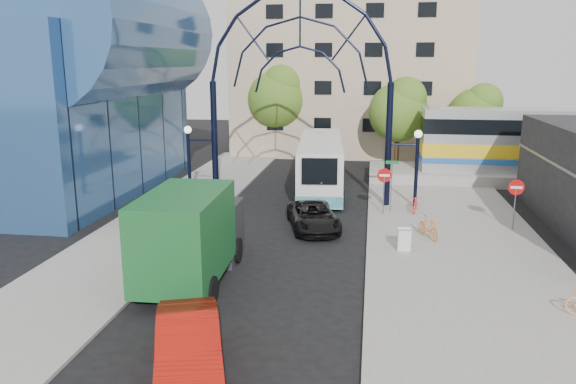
% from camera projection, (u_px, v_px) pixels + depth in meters
% --- Properties ---
extents(ground, '(120.00, 120.00, 0.00)m').
position_uv_depth(ground, '(247.00, 303.00, 19.31)').
color(ground, black).
rests_on(ground, ground).
extents(sidewalk_east, '(8.00, 56.00, 0.12)m').
position_uv_depth(sidewalk_east, '(469.00, 272.00, 21.99)').
color(sidewalk_east, gray).
rests_on(sidewalk_east, ground).
extents(plaza_west, '(5.00, 50.00, 0.12)m').
position_uv_depth(plaza_west, '(138.00, 239.00, 26.01)').
color(plaza_west, gray).
rests_on(plaza_west, ground).
extents(gateway_arch, '(13.64, 0.44, 12.10)m').
position_uv_depth(gateway_arch, '(300.00, 53.00, 30.84)').
color(gateway_arch, black).
rests_on(gateway_arch, ground).
extents(stop_sign, '(0.80, 0.07, 2.50)m').
position_uv_depth(stop_sign, '(384.00, 180.00, 29.72)').
color(stop_sign, slate).
rests_on(stop_sign, sidewalk_east).
extents(do_not_enter_sign, '(0.76, 0.07, 2.48)m').
position_uv_depth(do_not_enter_sign, '(516.00, 192.00, 26.90)').
color(do_not_enter_sign, slate).
rests_on(do_not_enter_sign, sidewalk_east).
extents(street_name_sign, '(0.70, 0.70, 2.80)m').
position_uv_depth(street_name_sign, '(392.00, 175.00, 30.21)').
color(street_name_sign, slate).
rests_on(street_name_sign, sidewalk_east).
extents(sandwich_board, '(0.55, 0.61, 0.99)m').
position_uv_depth(sandwich_board, '(404.00, 237.00, 24.09)').
color(sandwich_board, white).
rests_on(sandwich_board, sidewalk_east).
extents(transit_hall, '(16.50, 18.00, 14.50)m').
position_uv_depth(transit_hall, '(55.00, 85.00, 34.43)').
color(transit_hall, '#2C5287').
rests_on(transit_hall, ground).
extents(apartment_block, '(20.00, 12.10, 14.00)m').
position_uv_depth(apartment_block, '(351.00, 74.00, 51.10)').
color(apartment_block, tan).
rests_on(apartment_block, ground).
extents(tree_north_a, '(4.48, 4.48, 7.00)m').
position_uv_depth(tree_north_a, '(400.00, 109.00, 42.34)').
color(tree_north_a, '#382314').
rests_on(tree_north_a, ground).
extents(tree_north_b, '(5.12, 5.12, 8.00)m').
position_uv_depth(tree_north_b, '(278.00, 96.00, 47.49)').
color(tree_north_b, '#382314').
rests_on(tree_north_b, ground).
extents(tree_north_c, '(4.16, 4.16, 6.50)m').
position_uv_depth(tree_north_c, '(477.00, 112.00, 43.48)').
color(tree_north_c, '#382314').
rests_on(tree_north_c, ground).
extents(city_bus, '(3.59, 12.06, 3.27)m').
position_uv_depth(city_bus, '(321.00, 163.00, 36.06)').
color(city_bus, silver).
rests_on(city_bus, ground).
extents(green_truck, '(2.93, 7.18, 3.58)m').
position_uv_depth(green_truck, '(192.00, 234.00, 21.01)').
color(green_truck, black).
rests_on(green_truck, ground).
extents(black_suv, '(3.35, 5.14, 1.31)m').
position_uv_depth(black_suv, '(313.00, 216.00, 27.62)').
color(black_suv, black).
rests_on(black_suv, ground).
extents(red_sedan, '(3.11, 5.02, 1.56)m').
position_uv_depth(red_sedan, '(188.00, 346.00, 14.82)').
color(red_sedan, '#A6120A').
rests_on(red_sedan, ground).
extents(bike_near_a, '(0.82, 1.84, 0.93)m').
position_uv_depth(bike_near_a, '(416.00, 203.00, 30.49)').
color(bike_near_a, '#FC3732').
rests_on(bike_near_a, sidewalk_east).
extents(bike_near_b, '(1.19, 1.76, 1.04)m').
position_uv_depth(bike_near_b, '(428.00, 227.00, 25.89)').
color(bike_near_b, orange).
rests_on(bike_near_b, sidewalk_east).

